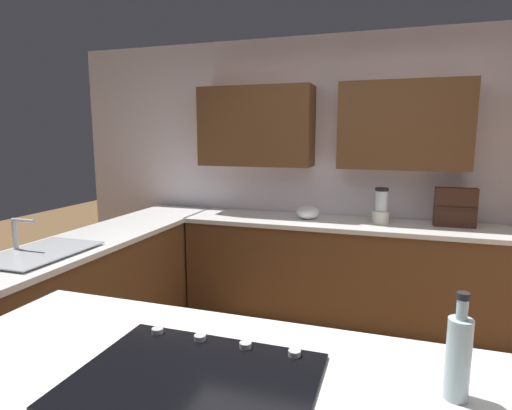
# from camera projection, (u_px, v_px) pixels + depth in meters

# --- Properties ---
(wall_back) EXTENTS (6.00, 0.44, 2.60)m
(wall_back) POSITION_uv_depth(u_px,v_px,m) (349.00, 162.00, 4.01)
(wall_back) COLOR silver
(wall_back) RESTS_ON ground
(lower_cabinets_back) EXTENTS (2.80, 0.60, 0.86)m
(lower_cabinets_back) POSITION_uv_depth(u_px,v_px,m) (338.00, 271.00, 3.88)
(lower_cabinets_back) COLOR brown
(lower_cabinets_back) RESTS_ON ground
(countertop_back) EXTENTS (2.84, 0.64, 0.04)m
(countertop_back) POSITION_uv_depth(u_px,v_px,m) (340.00, 224.00, 3.81)
(countertop_back) COLOR silver
(countertop_back) RESTS_ON lower_cabinets_back
(lower_cabinets_side) EXTENTS (0.60, 2.90, 0.86)m
(lower_cabinets_side) POSITION_uv_depth(u_px,v_px,m) (98.00, 295.00, 3.31)
(lower_cabinets_side) COLOR brown
(lower_cabinets_side) RESTS_ON ground
(countertop_side) EXTENTS (0.64, 2.94, 0.04)m
(countertop_side) POSITION_uv_depth(u_px,v_px,m) (95.00, 239.00, 3.24)
(countertop_side) COLOR silver
(countertop_side) RESTS_ON lower_cabinets_side
(island_top) EXTENTS (2.02, 1.02, 0.04)m
(island_top) POSITION_uv_depth(u_px,v_px,m) (194.00, 388.00, 1.33)
(island_top) COLOR silver
(island_top) RESTS_ON island_base
(sink_unit) EXTENTS (0.46, 0.70, 0.23)m
(sink_unit) POSITION_uv_depth(u_px,v_px,m) (39.00, 252.00, 2.74)
(sink_unit) COLOR #515456
(sink_unit) RESTS_ON countertop_side
(cooktop) EXTENTS (0.76, 0.56, 0.03)m
(cooktop) POSITION_uv_depth(u_px,v_px,m) (195.00, 379.00, 1.33)
(cooktop) COLOR black
(cooktop) RESTS_ON island_top
(blender) EXTENTS (0.15, 0.15, 0.32)m
(blender) POSITION_uv_depth(u_px,v_px,m) (381.00, 208.00, 3.70)
(blender) COLOR beige
(blender) RESTS_ON countertop_back
(mixing_bowl) EXTENTS (0.22, 0.22, 0.12)m
(mixing_bowl) POSITION_uv_depth(u_px,v_px,m) (308.00, 212.00, 3.91)
(mixing_bowl) COLOR white
(mixing_bowl) RESTS_ON countertop_back
(spice_rack) EXTENTS (0.33, 0.11, 0.33)m
(spice_rack) POSITION_uv_depth(u_px,v_px,m) (455.00, 207.00, 3.56)
(spice_rack) COLOR #381E14
(spice_rack) RESTS_ON countertop_back
(second_bottle) EXTENTS (0.07, 0.07, 0.33)m
(second_bottle) POSITION_uv_depth(u_px,v_px,m) (458.00, 356.00, 1.22)
(second_bottle) COLOR silver
(second_bottle) RESTS_ON island_top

